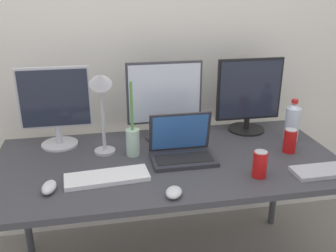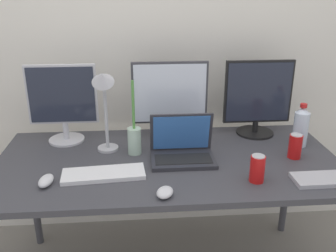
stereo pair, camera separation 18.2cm
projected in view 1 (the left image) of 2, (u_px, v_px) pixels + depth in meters
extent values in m
cube|color=silver|center=(149.00, 31.00, 2.23)|extent=(7.00, 0.08, 2.60)
cylinder|color=#424247|center=(24.00, 203.00, 2.21)|extent=(0.04, 0.04, 0.71)
cylinder|color=#424247|center=(276.00, 178.00, 2.49)|extent=(0.04, 0.04, 0.71)
cube|color=#3D3D42|center=(168.00, 162.00, 1.89)|extent=(1.72, 0.84, 0.03)
cylinder|color=silver|center=(60.00, 144.00, 2.05)|extent=(0.20, 0.20, 0.01)
cylinder|color=silver|center=(59.00, 135.00, 2.03)|extent=(0.03, 0.03, 0.10)
cube|color=silver|center=(55.00, 98.00, 1.95)|extent=(0.37, 0.02, 0.33)
cube|color=#232838|center=(54.00, 98.00, 1.94)|extent=(0.35, 0.01, 0.30)
cylinder|color=#38383D|center=(165.00, 137.00, 2.15)|extent=(0.22, 0.22, 0.01)
cylinder|color=#38383D|center=(164.00, 129.00, 2.13)|extent=(0.03, 0.03, 0.08)
cube|color=#38383D|center=(164.00, 93.00, 2.05)|extent=(0.42, 0.02, 0.34)
cube|color=silver|center=(165.00, 93.00, 2.04)|extent=(0.39, 0.01, 0.32)
cylinder|color=black|center=(246.00, 129.00, 2.26)|extent=(0.22, 0.22, 0.01)
cylinder|color=black|center=(247.00, 123.00, 2.24)|extent=(0.03, 0.03, 0.06)
cube|color=black|center=(249.00, 89.00, 2.17)|extent=(0.39, 0.02, 0.36)
cube|color=#232838|center=(250.00, 90.00, 2.16)|extent=(0.36, 0.01, 0.34)
cube|color=#2D2D33|center=(183.00, 159.00, 1.87)|extent=(0.32, 0.21, 0.02)
cube|color=black|center=(184.00, 158.00, 1.85)|extent=(0.28, 0.12, 0.00)
cube|color=#2D2D33|center=(180.00, 132.00, 1.91)|extent=(0.32, 0.05, 0.21)
cube|color=#3366B2|center=(180.00, 132.00, 1.90)|extent=(0.29, 0.04, 0.19)
cube|color=#B2B2B7|center=(331.00, 170.00, 1.76)|extent=(0.37, 0.13, 0.02)
cube|color=white|center=(107.00, 177.00, 1.69)|extent=(0.39, 0.17, 0.02)
ellipsoid|color=silver|center=(174.00, 192.00, 1.56)|extent=(0.10, 0.11, 0.04)
ellipsoid|color=silver|center=(49.00, 187.00, 1.59)|extent=(0.07, 0.12, 0.04)
cylinder|color=silver|center=(292.00, 124.00, 2.08)|extent=(0.08, 0.08, 0.19)
cone|color=silver|center=(294.00, 106.00, 2.04)|extent=(0.07, 0.07, 0.03)
cylinder|color=red|center=(295.00, 101.00, 2.04)|extent=(0.04, 0.04, 0.02)
cylinder|color=red|center=(260.00, 164.00, 1.70)|extent=(0.07, 0.07, 0.12)
cylinder|color=silver|center=(261.00, 152.00, 1.68)|extent=(0.06, 0.06, 0.00)
cylinder|color=red|center=(290.00, 141.00, 1.95)|extent=(0.07, 0.07, 0.12)
cylinder|color=silver|center=(291.00, 130.00, 1.93)|extent=(0.06, 0.06, 0.00)
cylinder|color=#B2D1B7|center=(133.00, 142.00, 1.91)|extent=(0.07, 0.07, 0.14)
cylinder|color=#519342|center=(132.00, 106.00, 1.84)|extent=(0.01, 0.01, 0.25)
cylinder|color=#B7B7BC|center=(105.00, 151.00, 1.96)|extent=(0.11, 0.11, 0.01)
cylinder|color=#B7B7BC|center=(103.00, 117.00, 1.89)|extent=(0.02, 0.02, 0.36)
cone|color=#B7B7BC|center=(100.00, 80.00, 1.76)|extent=(0.11, 0.12, 0.11)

